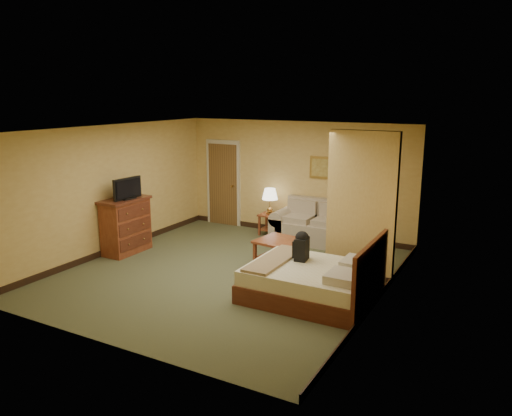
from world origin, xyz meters
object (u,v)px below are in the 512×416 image
Objects in this scene: bed at (314,282)px; loveseat at (315,229)px; coffee_table at (279,247)px; dresser at (126,225)px.

loveseat is at bearing 111.80° from bed.
bed is (1.20, -1.20, -0.06)m from coffee_table.
loveseat is 1.72m from coffee_table.
bed is at bearing -68.20° from loveseat.
bed is at bearing -45.04° from coffee_table.
dresser is at bearing 174.66° from bed.
coffee_table is 1.70m from bed.
coffee_table is at bearing 14.46° from dresser.
loveseat is 2.11× the size of coffee_table.
coffee_table is at bearing 134.96° from bed.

